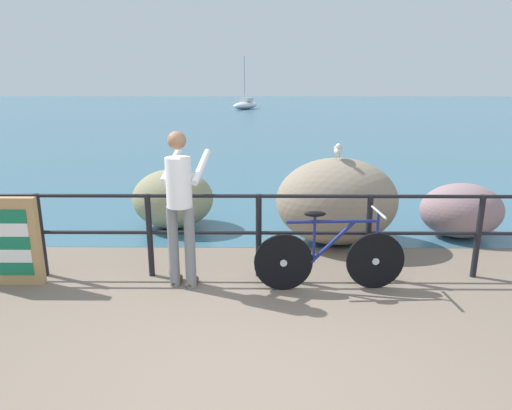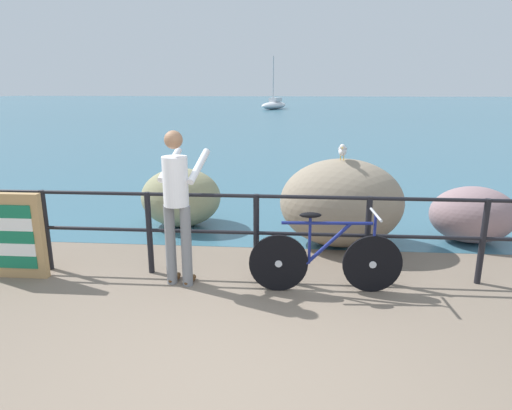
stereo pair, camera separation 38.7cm
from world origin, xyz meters
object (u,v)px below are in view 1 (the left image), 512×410
folded_deckchair_stack (3,242)px  breakwater_boulder_left (173,199)px  person_at_railing (180,203)px  sailboat (246,105)px  bicycle (330,257)px  breakwater_boulder_right (461,210)px  breakwater_boulder_main (337,201)px  seagull (338,149)px

folded_deckchair_stack → breakwater_boulder_left: 2.67m
person_at_railing → sailboat: size_ratio=0.36×
bicycle → breakwater_boulder_right: bearing=36.1°
bicycle → breakwater_boulder_main: size_ratio=0.97×
sailboat → breakwater_boulder_right: bearing=31.5°
breakwater_boulder_left → sailboat: 37.23m
sailboat → person_at_railing: bearing=25.5°
person_at_railing → breakwater_boulder_left: bearing=25.5°
person_at_railing → breakwater_boulder_right: size_ratio=1.45×
folded_deckchair_stack → seagull: bearing=18.7°
breakwater_boulder_right → seagull: 2.24m
folded_deckchair_stack → sailboat: bearing=87.8°
breakwater_boulder_main → seagull: 0.77m
breakwater_boulder_main → breakwater_boulder_right: breakwater_boulder_main is taller
breakwater_boulder_left → breakwater_boulder_right: breakwater_boulder_left is taller
bicycle → breakwater_boulder_left: size_ratio=1.31×
bicycle → breakwater_boulder_right: 2.92m
bicycle → breakwater_boulder_left: 3.17m
breakwater_boulder_left → folded_deckchair_stack: bearing=-124.8°
breakwater_boulder_main → sailboat: (-2.53, 37.96, -0.20)m
breakwater_boulder_left → seagull: (2.48, -0.84, 0.92)m
breakwater_boulder_main → folded_deckchair_stack: bearing=-160.1°
breakwater_boulder_left → breakwater_boulder_right: (4.45, -0.44, -0.06)m
folded_deckchair_stack → person_at_railing: bearing=-0.7°
folded_deckchair_stack → sailboat: 39.45m
folded_deckchair_stack → breakwater_boulder_right: 6.23m
bicycle → seagull: (0.28, 1.45, 1.01)m
folded_deckchair_stack → bicycle: bearing=-1.5°
breakwater_boulder_left → sailboat: bearing=90.0°
sailboat → breakwater_boulder_main: bearing=28.5°
folded_deckchair_stack → breakwater_boulder_left: (1.53, 2.19, -0.04)m
bicycle → person_at_railing: 1.77m
breakwater_boulder_right → folded_deckchair_stack: bearing=-163.7°
bicycle → folded_deckchair_stack: size_ratio=1.63×
folded_deckchair_stack → breakwater_boulder_right: size_ratio=0.85×
person_at_railing → seagull: bearing=-42.5°
seagull → breakwater_boulder_right: bearing=109.1°
bicycle → sailboat: 39.58m
breakwater_boulder_main → breakwater_boulder_right: (1.94, 0.29, -0.21)m
person_at_railing → breakwater_boulder_right: (3.93, 1.78, -0.58)m
bicycle → breakwater_boulder_main: 1.60m
person_at_railing → folded_deckchair_stack: (-2.05, 0.03, -0.47)m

